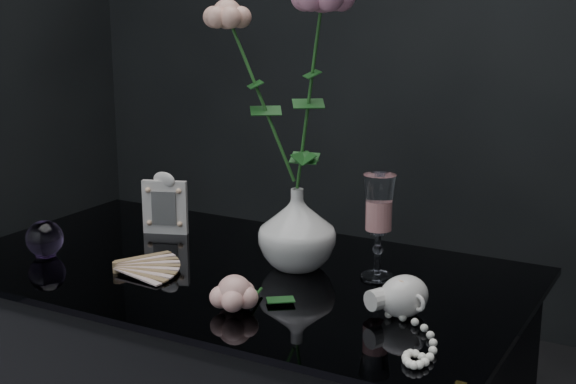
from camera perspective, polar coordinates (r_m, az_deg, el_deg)
The scene contains 8 objects.
vase at distance 1.45m, azimuth 0.65°, elevation -2.63°, with size 0.14×0.14×0.15m, color white.
wine_glass at distance 1.40m, azimuth 6.44°, elevation -2.50°, with size 0.06×0.06×0.19m, color white, non-canonical shape.
picture_frame at distance 1.68m, azimuth -8.75°, elevation -0.77°, with size 0.10×0.08×0.13m, color silver, non-canonical shape.
paperweight at distance 1.59m, azimuth -16.92°, elevation -3.18°, with size 0.07×0.07×0.07m, color #916CB0, non-canonical shape.
paper_fan at distance 1.48m, azimuth -12.11°, elevation -5.18°, with size 0.23×0.18×0.02m, color beige, non-canonical shape.
loose_rose at distance 1.28m, azimuth -3.83°, elevation -7.17°, with size 0.13×0.17×0.06m, color #FFAFA4, non-canonical shape.
pearl_jar at distance 1.26m, azimuth 8.25°, elevation -7.22°, with size 0.23×0.24×0.07m, color white, non-canonical shape.
roses at distance 1.41m, azimuth -0.27°, elevation 8.26°, with size 0.25×0.12×0.43m.
Camera 1 is at (0.76, -1.12, 1.25)m, focal length 50.00 mm.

